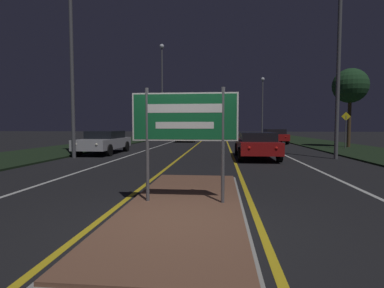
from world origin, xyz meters
TOP-DOWN VIEW (x-y plane):
  - ground_plane at (0.00, 0.00)m, footprint 160.00×160.00m
  - median_island at (0.00, 0.93)m, footprint 2.29×6.48m
  - verge_left at (-9.50, 20.00)m, footprint 5.00×100.00m
  - verge_right at (9.50, 20.00)m, footprint 5.00×100.00m
  - centre_line_yellow_left at (-1.34, 25.00)m, footprint 0.12×70.00m
  - centre_line_yellow_right at (1.34, 25.00)m, footprint 0.12×70.00m
  - lane_line_white_left at (-4.20, 25.00)m, footprint 0.12×70.00m
  - lane_line_white_right at (4.20, 25.00)m, footprint 0.12×70.00m
  - edge_line_white_left at (-7.20, 25.00)m, footprint 0.10×70.00m
  - edge_line_white_right at (7.20, 25.00)m, footprint 0.10×70.00m
  - highway_sign at (0.00, 0.92)m, footprint 2.08×0.07m
  - streetlight_left_near at (-6.57, 9.30)m, footprint 0.57×0.57m
  - streetlight_left_far at (-6.29, 30.50)m, footprint 0.54×0.54m
  - streetlight_right_near at (6.25, 10.10)m, footprint 0.53×0.53m
  - streetlight_right_far at (6.60, 38.91)m, footprint 0.51×0.51m
  - car_receding_0 at (2.45, 10.03)m, footprint 1.94×4.74m
  - car_receding_1 at (5.55, 23.01)m, footprint 2.03×4.59m
  - car_approaching_0 at (-6.04, 11.90)m, footprint 1.92×4.72m
  - car_approaching_1 at (-2.74, 25.28)m, footprint 1.94×4.09m
  - car_approaching_2 at (-2.59, 38.94)m, footprint 1.99×4.42m
  - warning_sign at (9.10, 16.22)m, footprint 0.60×0.06m
  - roadside_palm_right at (9.84, 17.52)m, footprint 2.43×2.43m

SIDE VIEW (x-z plane):
  - ground_plane at x=0.00m, z-range 0.00..0.00m
  - centre_line_yellow_left at x=-1.34m, z-range 0.00..0.01m
  - centre_line_yellow_right at x=1.34m, z-range 0.00..0.01m
  - lane_line_white_left at x=-4.20m, z-range 0.00..0.01m
  - lane_line_white_right at x=4.20m, z-range 0.00..0.01m
  - edge_line_white_left at x=-7.20m, z-range 0.00..0.01m
  - edge_line_white_right at x=7.20m, z-range 0.00..0.01m
  - verge_left at x=-9.50m, z-range 0.00..0.08m
  - verge_right at x=9.50m, z-range 0.00..0.08m
  - median_island at x=0.00m, z-range -0.01..0.09m
  - car_receding_0 at x=2.45m, z-range 0.06..1.35m
  - car_approaching_0 at x=-6.04m, z-range 0.05..1.36m
  - car_receding_1 at x=5.55m, z-range 0.05..1.36m
  - car_approaching_1 at x=-2.74m, z-range 0.04..1.49m
  - car_approaching_2 at x=-2.59m, z-range 0.05..1.54m
  - warning_sign at x=9.10m, z-range 0.33..2.79m
  - highway_sign at x=0.00m, z-range 0.56..2.81m
  - roadside_palm_right at x=9.84m, z-range 1.62..7.21m
  - streetlight_right_far at x=6.60m, z-range 1.19..9.68m
  - streetlight_right_near at x=6.25m, z-range 1.31..10.31m
  - streetlight_left_near at x=-6.57m, z-range 1.65..11.59m
  - streetlight_left_far at x=-6.29m, z-range 1.48..12.72m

